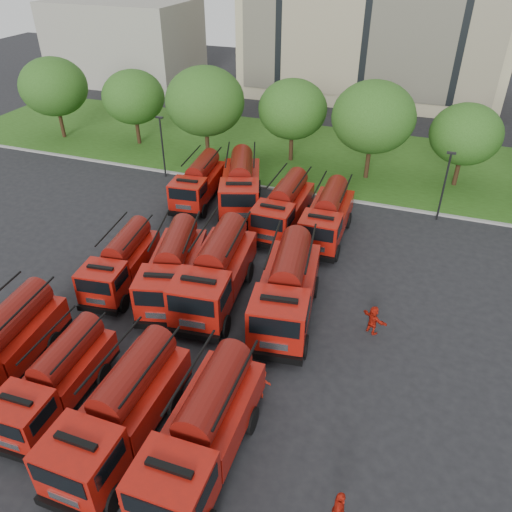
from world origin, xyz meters
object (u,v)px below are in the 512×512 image
Objects in this scene: fire_truck_5 at (173,268)px; fire_truck_11 at (327,216)px; fire_truck_6 at (216,272)px; firefighter_5 at (371,332)px; firefighter_4 at (164,327)px; fire_truck_2 at (121,410)px; fire_truck_8 at (199,182)px; fire_truck_10 at (284,207)px; fire_truck_1 at (57,379)px; fire_truck_9 at (241,184)px; fire_truck_7 at (287,288)px; firefighter_3 at (259,396)px; firefighter_1 at (131,460)px; fire_truck_0 at (1,347)px; fire_truck_4 at (121,262)px; fire_truck_3 at (203,431)px.

fire_truck_5 reaches higher than fire_truck_11.
firefighter_5 is (8.67, 0.10, -1.83)m from fire_truck_6.
fire_truck_2 is at bearing 141.04° from firefighter_4.
fire_truck_10 reaches higher than fire_truck_8.
fire_truck_10 is at bearing 174.28° from fire_truck_11.
fire_truck_8 is (-2.69, 19.81, 0.11)m from fire_truck_1.
fire_truck_1 is 0.78× the size of fire_truck_9.
fire_truck_2 reaches higher than fire_truck_10.
fire_truck_6 is at bearing 170.14° from fire_truck_7.
firefighter_3 is (4.63, -5.91, -1.83)m from fire_truck_6.
fire_truck_7 is 4.93m from firefighter_5.
fire_truck_9 reaches higher than firefighter_3.
fire_truck_11 is 19.63m from firefighter_1.
fire_truck_2 is 1.03× the size of fire_truck_10.
firefighter_4 is (-1.65, -3.26, -1.83)m from fire_truck_6.
fire_truck_2 is 0.90× the size of fire_truck_6.
fire_truck_0 is at bearing -150.45° from fire_truck_7.
fire_truck_5 is at bearing 56.71° from fire_truck_0.
firefighter_5 is at bearing -5.57° from fire_truck_6.
fire_truck_10 is at bearing 76.35° from fire_truck_6.
fire_truck_8 is (-6.33, 20.45, -0.13)m from fire_truck_2.
firefighter_4 is (4.07, -2.71, -1.50)m from fire_truck_4.
fire_truck_6 is 9.62m from fire_truck_11.
firefighter_4 is 10.85m from firefighter_5.
fire_truck_9 is at bearing 86.23° from fire_truck_1.
fire_truck_11 is 4.40× the size of firefighter_5.
fire_truck_0 reaches higher than firefighter_5.
firefighter_3 is (10.74, -16.56, -1.58)m from fire_truck_8.
fire_truck_4 is at bearing 135.27° from fire_truck_3.
fire_truck_11 is (4.02, 18.42, -0.07)m from fire_truck_2.
fire_truck_3 is at bearing -100.68° from fire_truck_7.
fire_truck_9 reaches higher than fire_truck_1.
fire_truck_5 reaches higher than fire_truck_1.
fire_truck_11 is at bearing 64.68° from fire_truck_1.
fire_truck_9 is at bearing 106.75° from fire_truck_3.
fire_truck_2 is 9.81m from fire_truck_6.
fire_truck_4 is (-2.31, 8.61, 0.04)m from fire_truck_1.
firefighter_1 is 6.02m from firefighter_3.
fire_truck_4 is 0.96× the size of fire_truck_8.
firefighter_4 is at bearing -40.91° from fire_truck_4.
fire_truck_2 reaches higher than firefighter_1.
fire_truck_7 is 5.53× the size of firefighter_1.
fire_truck_9 is (-0.32, 11.16, 0.11)m from fire_truck_5.
fire_truck_9 is 4.60× the size of firefighter_4.
fire_truck_0 is at bearing -23.25° from firefighter_3.
fire_truck_10 is at bearing 98.78° from firefighter_1.
fire_truck_8 is at bearing 93.76° from fire_truck_5.
fire_truck_10 is 4.01× the size of firefighter_4.
fire_truck_10 is 19.59m from firefighter_1.
firefighter_5 is at bearing 49.91° from fire_truck_2.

